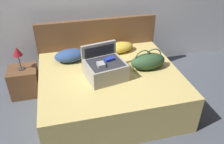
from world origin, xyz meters
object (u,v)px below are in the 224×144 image
(nightstand, at_px, (24,81))
(table_lamp, at_px, (17,53))
(bed, at_px, (110,89))
(pillow_center_head, at_px, (119,47))
(pillow_near_headboard, at_px, (70,55))
(hard_case_large, at_px, (105,68))
(duffel_bag, at_px, (148,61))

(nightstand, xyz_separation_m, table_lamp, (0.00, 0.00, 0.52))
(bed, distance_m, pillow_center_head, 0.77)
(pillow_near_headboard, distance_m, nightstand, 0.88)
(hard_case_large, bearing_deg, bed, 28.72)
(pillow_near_headboard, xyz_separation_m, pillow_center_head, (0.82, 0.11, -0.01))
(hard_case_large, distance_m, nightstand, 1.45)
(hard_case_large, height_order, pillow_near_headboard, hard_case_large)
(bed, bearing_deg, nightstand, 154.76)
(hard_case_large, relative_size, duffel_bag, 1.10)
(bed, distance_m, hard_case_large, 0.44)
(bed, xyz_separation_m, table_lamp, (-1.28, 0.60, 0.47))
(nightstand, bearing_deg, pillow_near_headboard, -7.80)
(pillow_near_headboard, height_order, table_lamp, table_lamp)
(pillow_near_headboard, height_order, nightstand, pillow_near_headboard)
(pillow_center_head, bearing_deg, nightstand, -179.76)
(bed, distance_m, pillow_near_headboard, 0.81)
(hard_case_large, xyz_separation_m, table_lamp, (-1.19, 0.67, 0.04))
(pillow_center_head, height_order, table_lamp, table_lamp)
(pillow_near_headboard, bearing_deg, bed, -44.22)
(bed, bearing_deg, hard_case_large, -140.25)
(bed, bearing_deg, table_lamp, 154.76)
(duffel_bag, xyz_separation_m, nightstand, (-1.85, 0.61, -0.46))
(duffel_bag, xyz_separation_m, pillow_near_headboard, (-1.08, 0.50, -0.03))
(nightstand, relative_size, table_lamp, 1.24)
(pillow_near_headboard, relative_size, nightstand, 1.03)
(hard_case_large, relative_size, pillow_near_headboard, 1.23)
(hard_case_large, relative_size, nightstand, 1.26)
(duffel_bag, height_order, pillow_near_headboard, duffel_bag)
(hard_case_large, relative_size, table_lamp, 1.57)
(hard_case_large, xyz_separation_m, pillow_center_head, (0.39, 0.68, -0.06))
(pillow_center_head, bearing_deg, bed, -116.86)
(bed, height_order, duffel_bag, duffel_bag)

